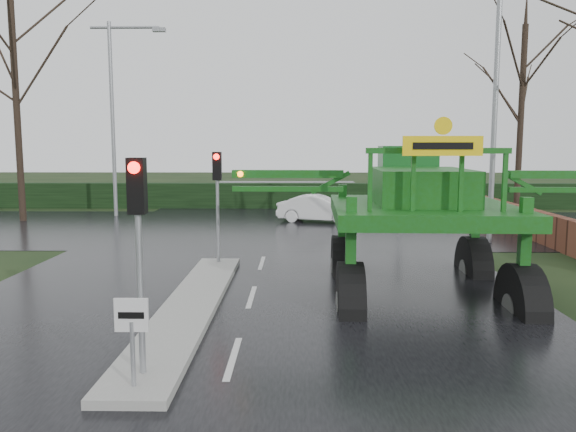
{
  "coord_description": "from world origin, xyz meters",
  "views": [
    {
      "loc": [
        1.11,
        -9.39,
        3.7
      ],
      "look_at": [
        0.89,
        4.19,
        2.0
      ],
      "focal_mm": 35.0,
      "sensor_mm": 36.0,
      "label": 1
    }
  ],
  "objects_px": {
    "traffic_signal_mid": "(217,183)",
    "street_light_left_far": "(118,101)",
    "street_light_right": "(488,84)",
    "crop_sprayer": "(351,197)",
    "keep_left_sign": "(132,328)",
    "traffic_signal_far": "(400,167)",
    "traffic_signal_near": "(138,220)",
    "white_sedan": "(319,222)"
  },
  "relations": [
    {
      "from": "keep_left_sign",
      "to": "traffic_signal_near",
      "type": "height_order",
      "value": "traffic_signal_near"
    },
    {
      "from": "traffic_signal_far",
      "to": "traffic_signal_near",
      "type": "bearing_deg",
      "value": 69.64
    },
    {
      "from": "traffic_signal_near",
      "to": "street_light_left_far",
      "type": "xyz_separation_m",
      "value": [
        -6.89,
        21.01,
        3.4
      ]
    },
    {
      "from": "keep_left_sign",
      "to": "street_light_left_far",
      "type": "distance_m",
      "value": 23.11
    },
    {
      "from": "street_light_right",
      "to": "traffic_signal_far",
      "type": "bearing_deg",
      "value": 101.95
    },
    {
      "from": "traffic_signal_far",
      "to": "crop_sprayer",
      "type": "bearing_deg",
      "value": 75.95
    },
    {
      "from": "traffic_signal_far",
      "to": "street_light_left_far",
      "type": "relative_size",
      "value": 0.35
    },
    {
      "from": "street_light_left_far",
      "to": "traffic_signal_far",
      "type": "bearing_deg",
      "value": 0.03
    },
    {
      "from": "traffic_signal_mid",
      "to": "white_sedan",
      "type": "height_order",
      "value": "traffic_signal_mid"
    },
    {
      "from": "traffic_signal_near",
      "to": "traffic_signal_far",
      "type": "relative_size",
      "value": 1.0
    },
    {
      "from": "traffic_signal_mid",
      "to": "crop_sprayer",
      "type": "height_order",
      "value": "crop_sprayer"
    },
    {
      "from": "keep_left_sign",
      "to": "traffic_signal_mid",
      "type": "distance_m",
      "value": 9.12
    },
    {
      "from": "traffic_signal_near",
      "to": "crop_sprayer",
      "type": "bearing_deg",
      "value": 50.37
    },
    {
      "from": "crop_sprayer",
      "to": "street_light_left_far",
      "type": "bearing_deg",
      "value": 124.04
    },
    {
      "from": "traffic_signal_far",
      "to": "street_light_right",
      "type": "relative_size",
      "value": 0.35
    },
    {
      "from": "street_light_right",
      "to": "crop_sprayer",
      "type": "relative_size",
      "value": 1.04
    },
    {
      "from": "street_light_left_far",
      "to": "crop_sprayer",
      "type": "xyz_separation_m",
      "value": [
        10.53,
        -16.61,
        -3.44
      ]
    },
    {
      "from": "traffic_signal_mid",
      "to": "white_sedan",
      "type": "bearing_deg",
      "value": 71.31
    },
    {
      "from": "traffic_signal_mid",
      "to": "street_light_left_far",
      "type": "relative_size",
      "value": 0.35
    },
    {
      "from": "keep_left_sign",
      "to": "traffic_signal_far",
      "type": "distance_m",
      "value": 22.93
    },
    {
      "from": "street_light_right",
      "to": "street_light_left_far",
      "type": "distance_m",
      "value": 18.24
    },
    {
      "from": "traffic_signal_near",
      "to": "white_sedan",
      "type": "bearing_deg",
      "value": 79.52
    },
    {
      "from": "traffic_signal_far",
      "to": "traffic_signal_mid",
      "type": "bearing_deg",
      "value": 58.07
    },
    {
      "from": "traffic_signal_far",
      "to": "white_sedan",
      "type": "relative_size",
      "value": 0.89
    },
    {
      "from": "street_light_left_far",
      "to": "crop_sprayer",
      "type": "height_order",
      "value": "street_light_left_far"
    },
    {
      "from": "traffic_signal_mid",
      "to": "street_light_left_far",
      "type": "bearing_deg",
      "value": 118.86
    },
    {
      "from": "traffic_signal_far",
      "to": "street_light_right",
      "type": "distance_m",
      "value": 8.86
    },
    {
      "from": "street_light_right",
      "to": "keep_left_sign",
      "type": "bearing_deg",
      "value": -125.12
    },
    {
      "from": "keep_left_sign",
      "to": "traffic_signal_far",
      "type": "bearing_deg",
      "value": 70.07
    },
    {
      "from": "white_sedan",
      "to": "street_light_right",
      "type": "bearing_deg",
      "value": -118.71
    },
    {
      "from": "traffic_signal_mid",
      "to": "street_light_right",
      "type": "distance_m",
      "value": 11.05
    },
    {
      "from": "keep_left_sign",
      "to": "traffic_signal_far",
      "type": "xyz_separation_m",
      "value": [
        7.8,
        21.51,
        1.53
      ]
    },
    {
      "from": "street_light_right",
      "to": "white_sedan",
      "type": "relative_size",
      "value": 2.52
    },
    {
      "from": "traffic_signal_near",
      "to": "crop_sprayer",
      "type": "distance_m",
      "value": 5.71
    },
    {
      "from": "street_light_right",
      "to": "crop_sprayer",
      "type": "bearing_deg",
      "value": -124.21
    },
    {
      "from": "traffic_signal_near",
      "to": "street_light_right",
      "type": "distance_m",
      "value": 16.46
    },
    {
      "from": "traffic_signal_far",
      "to": "street_light_left_far",
      "type": "distance_m",
      "value": 15.08
    },
    {
      "from": "traffic_signal_mid",
      "to": "traffic_signal_far",
      "type": "distance_m",
      "value": 14.75
    },
    {
      "from": "street_light_right",
      "to": "street_light_left_far",
      "type": "height_order",
      "value": "same"
    },
    {
      "from": "street_light_right",
      "to": "crop_sprayer",
      "type": "xyz_separation_m",
      "value": [
        -5.86,
        -8.61,
        -3.44
      ]
    },
    {
      "from": "traffic_signal_mid",
      "to": "street_light_left_far",
      "type": "height_order",
      "value": "street_light_left_far"
    },
    {
      "from": "white_sedan",
      "to": "traffic_signal_near",
      "type": "bearing_deg",
      "value": -175.47
    }
  ]
}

